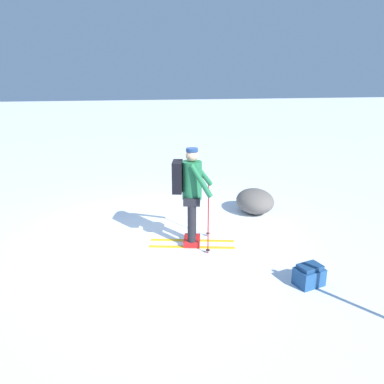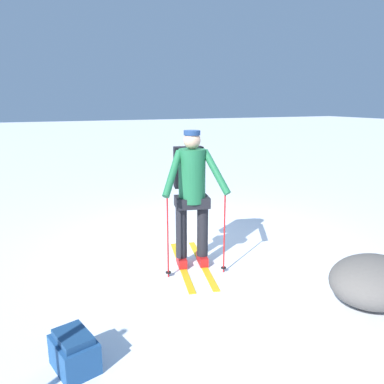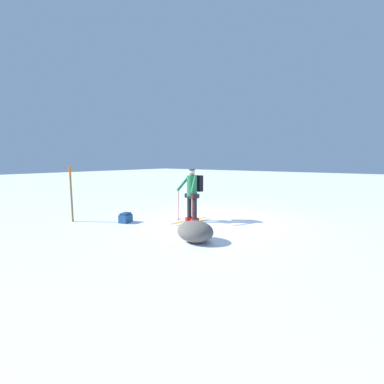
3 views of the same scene
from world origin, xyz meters
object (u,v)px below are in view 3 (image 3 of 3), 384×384
object	(u,v)px
dropped_backpack	(126,218)
rock_boulder	(195,231)
trail_marker	(71,190)
skier	(193,191)

from	to	relation	value
dropped_backpack	rock_boulder	xyz separation A→B (m)	(3.13, -0.23, 0.12)
dropped_backpack	trail_marker	xyz separation A→B (m)	(-1.56, -1.03, 0.96)
skier	trail_marker	world-z (taller)	trail_marker
skier	dropped_backpack	world-z (taller)	skier
trail_marker	rock_boulder	xyz separation A→B (m)	(4.69, 0.80, -0.84)
skier	trail_marker	bearing A→B (deg)	-142.04
trail_marker	rock_boulder	size ratio (longest dim) A/B	1.93
skier	dropped_backpack	bearing A→B (deg)	-138.46
dropped_backpack	rock_boulder	bearing A→B (deg)	-4.27
dropped_backpack	skier	bearing A→B (deg)	41.54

